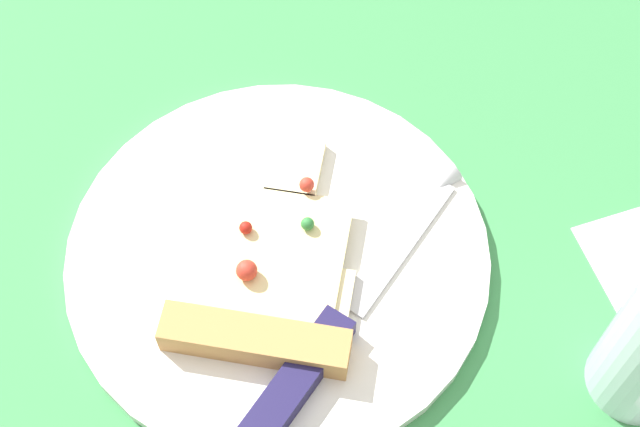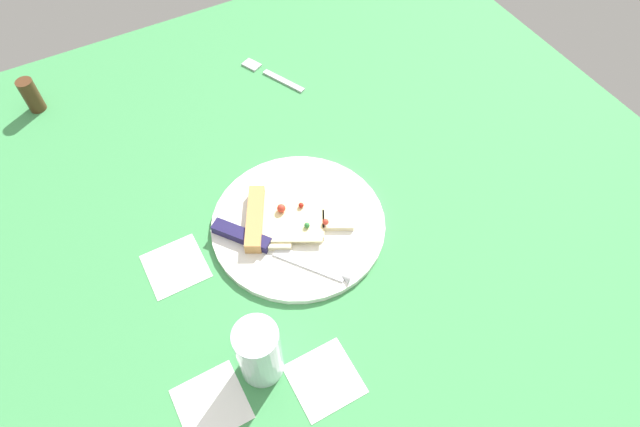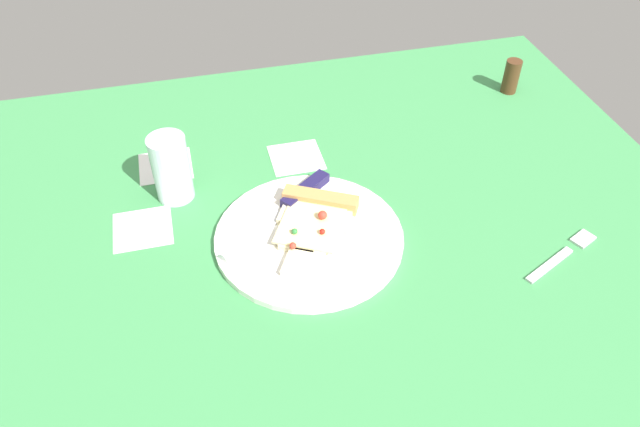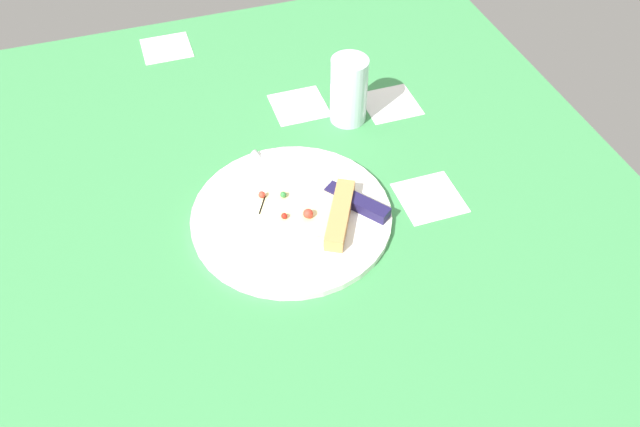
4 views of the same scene
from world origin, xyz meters
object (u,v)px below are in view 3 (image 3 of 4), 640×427
Objects in this scene: drinking_glass at (171,168)px; pepper_shaker at (511,76)px; pizza_slice at (313,220)px; fork at (564,253)px; knife at (287,206)px; plate at (309,238)px.

pepper_shaker is at bearing -166.52° from drinking_glass.
fork is at bearing -174.12° from pizza_slice.
pepper_shaker is at bearing -101.21° from knife.
pepper_shaker is at bearing -147.13° from plate.
pizza_slice is (-1.25, -2.29, 1.34)cm from plate.
knife is at bearing 152.18° from drinking_glass.
plate is 38.19cm from fork.
fork is at bearing 161.28° from plate.
pizza_slice reaches higher than fork.
pepper_shaker is (-51.25, -25.21, 1.72)cm from knife.
drinking_glass reaches higher than pepper_shaker.
pepper_shaker reaches higher than plate.
drinking_glass is 61.85cm from fork.
knife is at bearing -73.17° from plate.
knife is 1.39× the size of fork.
pizza_slice is at bearing -118.64° from plate.
drinking_glass is 1.67× the size of pepper_shaker.
fork is at bearing 73.48° from pepper_shaker.
knife is at bearing -141.39° from fork.
plate is 2.93cm from pizza_slice.
pepper_shaker is 46.08cm from fork.
pepper_shaker reaches higher than fork.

